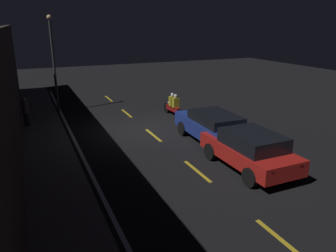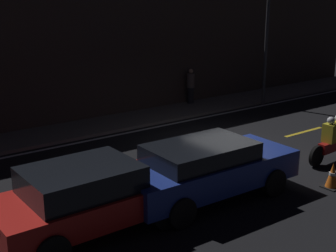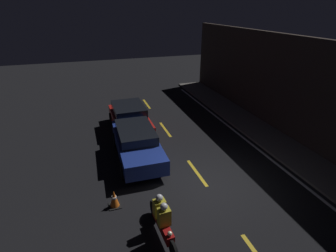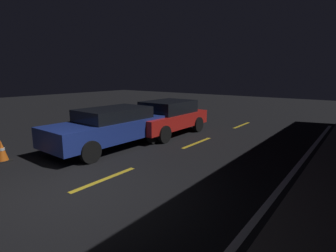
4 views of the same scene
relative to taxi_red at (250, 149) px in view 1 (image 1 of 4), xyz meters
name	(u,v)px [view 1 (image 1 of 4)]	position (x,y,z in m)	size (l,w,h in m)	color
ground_plane	(146,129)	(6.06, 1.91, -0.78)	(56.00, 56.00, 0.00)	black
raised_curb	(46,142)	(6.06, 6.86, -0.73)	(28.00, 2.03, 0.11)	#605B56
building_front	(10,90)	(6.06, 8.03, 1.80)	(28.00, 0.30, 5.17)	#382D28
lane_dash_a	(282,241)	(-3.94, 1.91, -0.78)	(2.00, 0.14, 0.01)	gold
lane_dash_b	(197,171)	(0.56, 1.91, -0.78)	(2.00, 0.14, 0.01)	gold
lane_dash_c	(153,135)	(5.06, 1.91, -0.78)	(2.00, 0.14, 0.01)	gold
lane_dash_d	(127,113)	(9.56, 1.91, -0.78)	(2.00, 0.14, 0.01)	gold
lane_dash_e	(109,99)	(14.06, 1.91, -0.78)	(2.00, 0.14, 0.01)	gold
lane_solid_kerb	(74,139)	(6.06, 5.60, -0.78)	(25.20, 0.14, 0.01)	silver
taxi_red	(250,149)	(0.00, 0.00, 0.00)	(4.12, 2.01, 1.46)	red
sedan_blue	(213,126)	(3.01, -0.23, 0.00)	(4.61, 1.98, 1.43)	navy
motorcycle	(174,106)	(7.80, -0.45, -0.14)	(2.38, 0.39, 1.38)	black
traffic_cone_near	(207,116)	(6.04, -1.68, -0.46)	(0.42, 0.42, 0.67)	black
pedestrian	(26,112)	(8.91, 7.57, 0.09)	(0.34, 0.34, 1.52)	black
street_lamp	(53,59)	(11.55, 5.70, 2.45)	(0.28, 0.28, 5.76)	#333338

